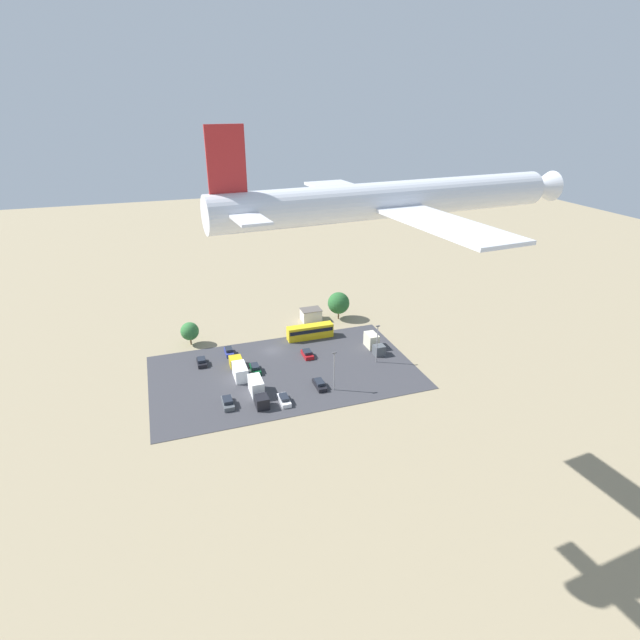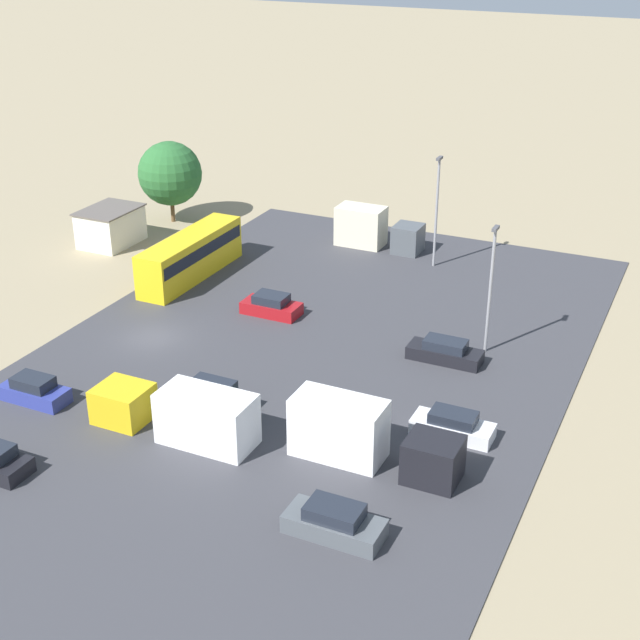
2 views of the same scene
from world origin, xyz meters
name	(u,v)px [view 1 (image 1 of 2)]	position (x,y,z in m)	size (l,w,h in m)	color
ground_plane	(273,351)	(0.00, 0.00, 0.00)	(400.00, 400.00, 0.00)	gray
parking_lot_surface	(284,372)	(0.00, 10.41, 0.04)	(55.02, 32.48, 0.08)	#38383D
shed_building	(311,315)	(-13.60, -13.62, 1.54)	(5.19, 3.99, 3.07)	silver
bus	(310,331)	(-10.10, -3.43, 1.87)	(11.14, 2.53, 3.33)	gold
parked_car_0	(307,354)	(-6.65, 5.34, 0.69)	(1.93, 4.09, 1.47)	maroon
parked_car_1	(284,400)	(3.04, 21.57, 0.67)	(1.77, 4.42, 1.41)	silver
parked_car_2	(320,384)	(-5.11, 18.49, 0.67)	(1.76, 4.67, 1.42)	black
parked_car_3	(202,362)	(16.18, 1.52, 0.69)	(1.90, 4.01, 1.47)	black
parked_car_4	(228,403)	(13.36, 19.23, 0.73)	(1.96, 4.59, 1.56)	#4C5156
parked_car_5	(229,352)	(9.78, -1.36, 0.72)	(1.73, 4.07, 1.54)	navy
parked_car_6	(255,369)	(5.78, 8.19, 0.71)	(1.76, 4.51, 1.52)	#0C4723
parked_truck_0	(239,369)	(9.26, 8.45, 1.41)	(2.59, 9.43, 2.90)	gold
parked_truck_1	(374,343)	(-22.18, 6.76, 1.58)	(2.38, 7.25, 3.28)	#4C5156
parked_truck_2	(258,390)	(7.37, 18.21, 1.57)	(2.38, 8.89, 3.25)	black
tree_near_shed	(190,331)	(17.43, -9.31, 3.42)	(4.24, 4.24, 5.54)	brown
tree_apron_mid	(339,303)	(-20.71, -12.21, 4.44)	(5.66, 5.66, 7.28)	brown
light_pole_lot_centre	(377,342)	(-20.18, 12.69, 4.90)	(0.90, 0.28, 8.78)	gray
light_pole_lot_edge	(334,369)	(-7.44, 20.45, 4.71)	(0.90, 0.28, 8.41)	gray
airplane	(400,199)	(-3.33, 51.07, 43.01)	(43.09, 36.04, 9.79)	silver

